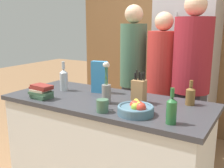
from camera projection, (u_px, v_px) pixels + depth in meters
kitchen_island at (106, 146)px, 2.39m from camera, size 1.82×0.78×0.90m
back_wall_wood at (175, 41)px, 3.71m from camera, size 3.02×0.12×2.60m
refrigerator at (186, 66)px, 3.33m from camera, size 0.72×0.62×2.03m
fruit_bowl at (136, 109)px, 1.90m from camera, size 0.27×0.27×0.10m
knife_block at (139, 91)px, 2.17m from camera, size 0.11×0.09×0.28m
flower_vase at (106, 89)px, 2.16m from camera, size 0.08×0.08×0.35m
cereal_box at (99, 77)px, 2.49m from camera, size 0.16×0.09×0.30m
coffee_mug at (103, 106)px, 1.95m from camera, size 0.09×0.13×0.10m
book_stack at (41, 92)px, 2.31m from camera, size 0.21×0.15×0.12m
bottle_oil at (64, 79)px, 2.57m from camera, size 0.08×0.08×0.29m
bottle_vinegar at (171, 110)px, 1.71m from camera, size 0.07×0.07×0.24m
bottle_wine at (190, 95)px, 2.12m from camera, size 0.07×0.07×0.20m
person_at_sink at (133, 72)px, 3.00m from camera, size 0.30×0.30×1.75m
person_in_blue at (161, 81)px, 2.81m from camera, size 0.33×0.33×1.66m
person_in_red_tee at (191, 77)px, 2.60m from camera, size 0.37×0.37×1.82m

